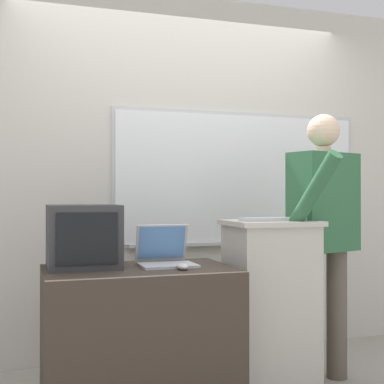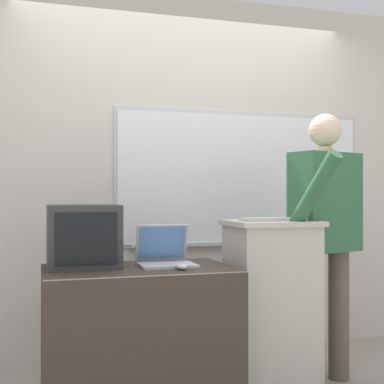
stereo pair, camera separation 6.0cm
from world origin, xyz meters
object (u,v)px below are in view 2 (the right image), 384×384
at_px(side_desk, 139,339).
at_px(crt_monitor, 83,236).
at_px(laptop, 165,254).
at_px(lectern_podium, 271,305).
at_px(wireless_keyboard, 276,219).
at_px(computer_mouse_by_laptop, 182,267).
at_px(person_presenter, 326,226).

bearing_deg(side_desk, crt_monitor, 157.54).
distance_m(side_desk, laptop, 0.49).
bearing_deg(side_desk, laptop, 24.75).
height_order(lectern_podium, side_desk, lectern_podium).
distance_m(wireless_keyboard, computer_mouse_by_laptop, 0.69).
distance_m(wireless_keyboard, crt_monitor, 1.13).
distance_m(laptop, computer_mouse_by_laptop, 0.22).
distance_m(person_presenter, laptop, 1.05).
bearing_deg(lectern_podium, laptop, -179.93).
height_order(side_desk, wireless_keyboard, wireless_keyboard).
bearing_deg(person_presenter, crt_monitor, 161.20).
bearing_deg(crt_monitor, wireless_keyboard, -4.93).
xyz_separation_m(computer_mouse_by_laptop, crt_monitor, (-0.49, 0.26, 0.15)).
distance_m(lectern_podium, person_presenter, 0.60).
relative_size(lectern_podium, person_presenter, 0.61).
distance_m(person_presenter, crt_monitor, 1.49).
xyz_separation_m(lectern_podium, crt_monitor, (-1.11, 0.04, 0.44)).
bearing_deg(wireless_keyboard, side_desk, -178.49).
height_order(side_desk, person_presenter, person_presenter).
xyz_separation_m(wireless_keyboard, crt_monitor, (-1.12, 0.10, -0.08)).
xyz_separation_m(laptop, computer_mouse_by_laptop, (0.04, -0.22, -0.05)).
bearing_deg(person_presenter, side_desk, 166.56).
bearing_deg(person_presenter, wireless_keyboard, 172.70).
relative_size(lectern_podium, crt_monitor, 2.65).
xyz_separation_m(lectern_podium, computer_mouse_by_laptop, (-0.62, -0.22, 0.28)).
relative_size(side_desk, wireless_keyboard, 2.37).
bearing_deg(computer_mouse_by_laptop, person_presenter, 12.99).
distance_m(laptop, crt_monitor, 0.47).
bearing_deg(crt_monitor, lectern_podium, -2.12).
relative_size(lectern_podium, wireless_keyboard, 2.38).
bearing_deg(crt_monitor, laptop, -5.32).
bearing_deg(laptop, computer_mouse_by_laptop, -79.47).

